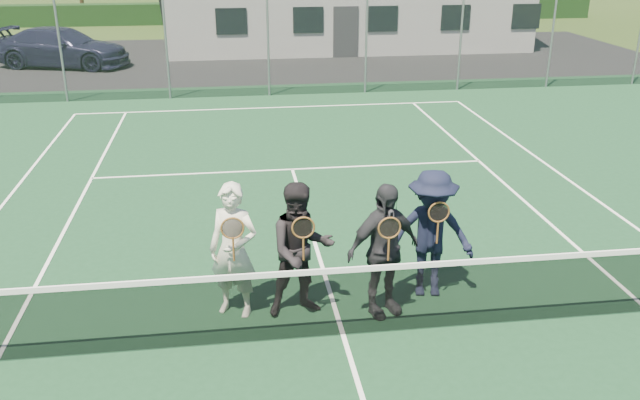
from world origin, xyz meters
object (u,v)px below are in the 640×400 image
at_px(tennis_net, 344,299).
at_px(player_d, 431,234).
at_px(player_b, 301,250).
at_px(player_c, 383,250).
at_px(car_c, 62,48).
at_px(player_a, 234,250).

relative_size(tennis_net, player_d, 6.49).
height_order(player_b, player_d, same).
distance_m(player_b, player_c, 1.05).
bearing_deg(car_c, player_b, -143.13).
bearing_deg(player_c, player_b, 171.65).
relative_size(tennis_net, player_b, 6.49).
bearing_deg(player_a, player_c, -7.56).
relative_size(car_c, player_d, 2.74).
bearing_deg(player_d, car_c, 114.95).
height_order(car_c, player_b, player_b).
height_order(player_a, player_c, same).
bearing_deg(player_b, car_c, 110.01).
distance_m(tennis_net, player_c, 0.86).
relative_size(player_c, player_d, 1.00).
bearing_deg(player_d, player_c, -151.67).
xyz_separation_m(car_c, player_d, (8.62, -18.53, 0.20)).
height_order(tennis_net, player_d, player_d).
bearing_deg(player_c, tennis_net, -140.49).
distance_m(tennis_net, player_d, 1.65).
xyz_separation_m(tennis_net, player_c, (0.59, 0.49, 0.38)).
height_order(player_a, player_b, same).
xyz_separation_m(tennis_net, player_d, (1.34, 0.89, 0.38)).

